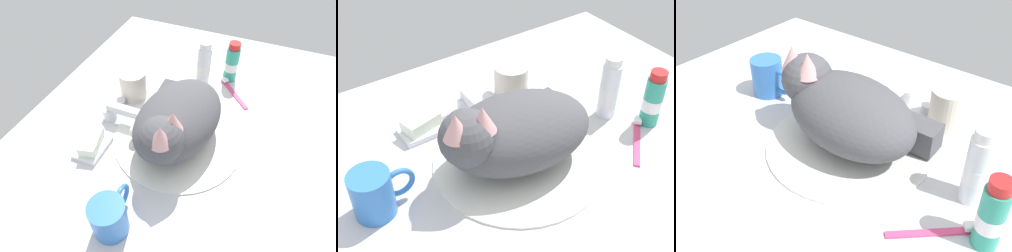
# 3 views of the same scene
# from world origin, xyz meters

# --- Properties ---
(ground_plane) EXTENTS (1.10, 0.83, 0.03)m
(ground_plane) POSITION_xyz_m (0.00, 0.00, -0.01)
(ground_plane) COLOR silver
(sink_basin) EXTENTS (0.32, 0.32, 0.01)m
(sink_basin) POSITION_xyz_m (0.00, 0.00, 0.00)
(sink_basin) COLOR silver
(sink_basin) RESTS_ON ground_plane
(faucet) EXTENTS (0.14, 0.11, 0.06)m
(faucet) POSITION_xyz_m (0.00, 0.18, 0.02)
(faucet) COLOR silver
(faucet) RESTS_ON ground_plane
(cat) EXTENTS (0.31, 0.22, 0.16)m
(cat) POSITION_xyz_m (-0.01, 0.00, 0.08)
(cat) COLOR #4C4C51
(cat) RESTS_ON sink_basin
(coffee_mug) EXTENTS (0.11, 0.07, 0.08)m
(coffee_mug) POSITION_xyz_m (-0.26, 0.04, 0.04)
(coffee_mug) COLOR #3372C6
(coffee_mug) RESTS_ON ground_plane
(rinse_cup) EXTENTS (0.08, 0.08, 0.08)m
(rinse_cup) POSITION_xyz_m (0.11, 0.18, 0.04)
(rinse_cup) COLOR silver
(rinse_cup) RESTS_ON ground_plane
(soap_dish) EXTENTS (0.09, 0.06, 0.01)m
(soap_dish) POSITION_xyz_m (-0.11, 0.18, 0.01)
(soap_dish) COLOR white
(soap_dish) RESTS_ON ground_plane
(soap_bar) EXTENTS (0.08, 0.06, 0.03)m
(soap_bar) POSITION_xyz_m (-0.11, 0.18, 0.03)
(soap_bar) COLOR silver
(soap_bar) RESTS_ON soap_dish
(toothpaste_bottle) EXTENTS (0.04, 0.04, 0.14)m
(toothpaste_bottle) POSITION_xyz_m (0.24, 0.01, 0.07)
(toothpaste_bottle) COLOR white
(toothpaste_bottle) RESTS_ON ground_plane
(mouthwash_bottle) EXTENTS (0.04, 0.04, 0.12)m
(mouthwash_bottle) POSITION_xyz_m (0.29, -0.06, 0.06)
(mouthwash_bottle) COLOR teal
(mouthwash_bottle) RESTS_ON ground_plane
(toothbrush) EXTENTS (0.11, 0.11, 0.02)m
(toothbrush) POSITION_xyz_m (0.23, -0.08, 0.01)
(toothbrush) COLOR #D83F72
(toothbrush) RESTS_ON ground_plane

